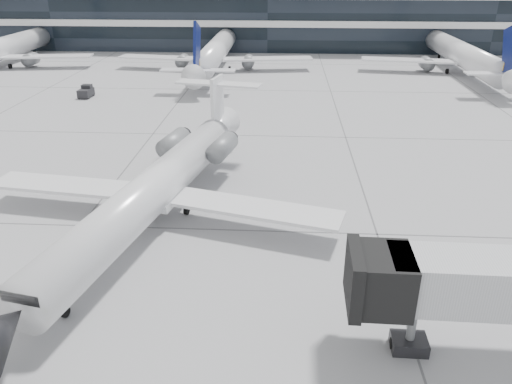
{
  "coord_description": "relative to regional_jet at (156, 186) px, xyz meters",
  "views": [
    {
      "loc": [
        3.69,
        -29.12,
        16.38
      ],
      "look_at": [
        1.94,
        0.56,
        2.6
      ],
      "focal_mm": 35.0,
      "sensor_mm": 36.0,
      "label": 1
    }
  ],
  "objects": [
    {
      "name": "ground",
      "position": [
        4.88,
        -1.28,
        -2.5
      ],
      "size": [
        220.0,
        220.0,
        0.0
      ],
      "primitive_type": "plane",
      "color": "gray",
      "rests_on": "ground"
    },
    {
      "name": "terminal",
      "position": [
        4.88,
        80.72,
        2.5
      ],
      "size": [
        170.0,
        22.0,
        10.0
      ],
      "primitive_type": "cube",
      "color": "black",
      "rests_on": "ground"
    },
    {
      "name": "bg_jet_left",
      "position": [
        -40.12,
        53.72,
        -2.5
      ],
      "size": [
        32.0,
        40.0,
        9.6
      ],
      "primitive_type": null,
      "color": "white",
      "rests_on": "ground"
    },
    {
      "name": "bg_jet_center",
      "position": [
        -3.12,
        53.72,
        -2.5
      ],
      "size": [
        32.0,
        40.0,
        9.6
      ],
      "primitive_type": null,
      "color": "white",
      "rests_on": "ground"
    },
    {
      "name": "bg_jet_right",
      "position": [
        36.88,
        53.72,
        -2.5
      ],
      "size": [
        32.0,
        40.0,
        9.6
      ],
      "primitive_type": null,
      "color": "white",
      "rests_on": "ground"
    },
    {
      "name": "regional_jet",
      "position": [
        0.0,
        0.0,
        0.0
      ],
      "size": [
        25.31,
        31.54,
        7.33
      ],
      "rotation": [
        0.0,
        0.0,
        -0.21
      ],
      "color": "silver",
      "rests_on": "ground"
    },
    {
      "name": "traffic_cone",
      "position": [
        -1.75,
        6.2,
        -2.24
      ],
      "size": [
        0.41,
        0.41,
        0.56
      ],
      "rotation": [
        0.0,
        0.0,
        0.07
      ],
      "color": "red",
      "rests_on": "ground"
    },
    {
      "name": "far_tug",
      "position": [
        -17.72,
        33.49,
        -1.8
      ],
      "size": [
        1.52,
        2.5,
        1.57
      ],
      "rotation": [
        0.0,
        0.0,
        -0.02
      ],
      "color": "black",
      "rests_on": "ground"
    }
  ]
}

